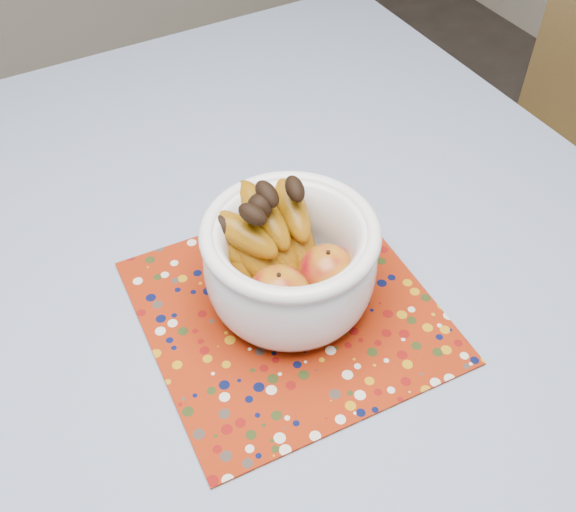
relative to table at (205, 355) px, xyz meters
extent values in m
cube|color=brown|center=(0.00, 0.00, 0.06)|extent=(1.20, 1.20, 0.04)
cylinder|color=brown|center=(0.53, 0.53, -0.32)|extent=(0.06, 0.06, 0.71)
cube|color=brown|center=(0.84, 0.11, -0.22)|extent=(0.42, 0.42, 0.04)
cylinder|color=brown|center=(0.74, -0.11, -0.46)|extent=(0.04, 0.04, 0.43)
cylinder|color=brown|center=(0.62, 0.21, -0.46)|extent=(0.04, 0.04, 0.43)
cylinder|color=brown|center=(0.94, 0.33, -0.46)|extent=(0.04, 0.04, 0.43)
cube|color=slate|center=(0.00, 0.00, 0.08)|extent=(1.32, 1.32, 0.01)
cube|color=maroon|center=(0.10, -0.05, 0.09)|extent=(0.36, 0.36, 0.00)
cylinder|color=white|center=(0.11, -0.03, 0.10)|extent=(0.10, 0.10, 0.01)
cylinder|color=white|center=(0.11, -0.03, 0.11)|extent=(0.15, 0.15, 0.01)
torus|color=white|center=(0.11, -0.03, 0.21)|extent=(0.21, 0.21, 0.02)
ellipsoid|color=maroon|center=(0.08, -0.06, 0.15)|extent=(0.07, 0.07, 0.07)
ellipsoid|color=maroon|center=(0.15, -0.06, 0.14)|extent=(0.07, 0.07, 0.06)
sphere|color=black|center=(0.09, 0.01, 0.22)|extent=(0.03, 0.03, 0.03)
camera|label=1|loc=(-0.16, -0.51, 0.74)|focal=42.00mm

